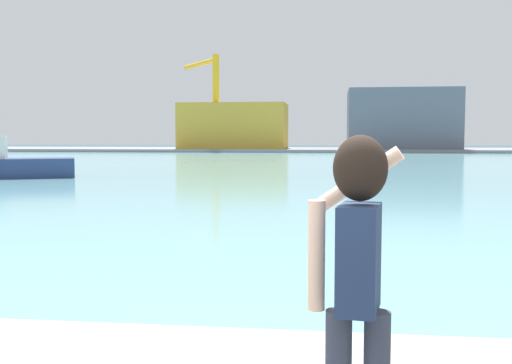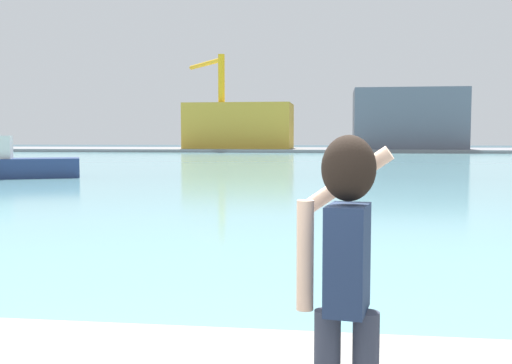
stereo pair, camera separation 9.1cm
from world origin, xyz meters
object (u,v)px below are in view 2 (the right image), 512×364
at_px(boat_moored, 0,163).
at_px(port_crane, 217,90).
at_px(warehouse_left, 239,126).
at_px(warehouse_right, 408,119).
at_px(person_photographer, 346,265).

bearing_deg(boat_moored, port_crane, 65.39).
distance_m(warehouse_left, warehouse_right, 25.79).
xyz_separation_m(warehouse_right, port_crane, (-29.00, -2.23, 4.50)).
bearing_deg(port_crane, person_photographer, -78.15).
bearing_deg(person_photographer, port_crane, 21.29).
relative_size(warehouse_left, port_crane, 1.15).
bearing_deg(warehouse_left, boat_moored, -92.94).
bearing_deg(person_photographer, warehouse_right, 2.85).
bearing_deg(port_crane, warehouse_left, 31.25).
bearing_deg(person_photographer, boat_moored, 43.08).
xyz_separation_m(person_photographer, warehouse_right, (10.47, 90.56, 3.28)).
xyz_separation_m(boat_moored, warehouse_left, (3.21, 62.49, 3.12)).
height_order(boat_moored, port_crane, port_crane).
height_order(warehouse_right, port_crane, port_crane).
height_order(boat_moored, warehouse_right, warehouse_right).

